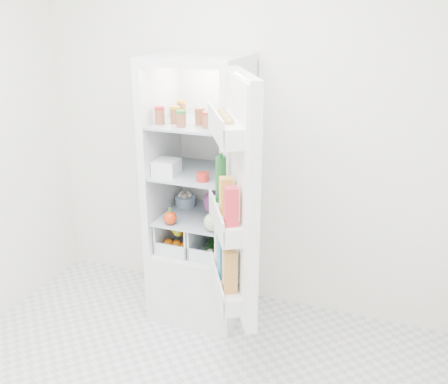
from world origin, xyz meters
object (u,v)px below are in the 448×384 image
at_px(refrigerator, 204,222).
at_px(mushroom_bowl, 185,201).
at_px(fridge_door, 237,203).
at_px(red_cabbage, 217,202).

height_order(refrigerator, mushroom_bowl, refrigerator).
bearing_deg(fridge_door, mushroom_bowl, 13.24).
distance_m(red_cabbage, fridge_door, 0.72).
xyz_separation_m(mushroom_bowl, fridge_door, (0.61, -0.66, 0.31)).
bearing_deg(refrigerator, fridge_door, -53.05).
relative_size(refrigerator, red_cabbage, 9.87).
height_order(red_cabbage, fridge_door, fridge_door).
xyz_separation_m(refrigerator, fridge_door, (0.45, -0.60, 0.43)).
bearing_deg(refrigerator, mushroom_bowl, 159.52).
xyz_separation_m(refrigerator, red_cabbage, (0.11, -0.02, 0.17)).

